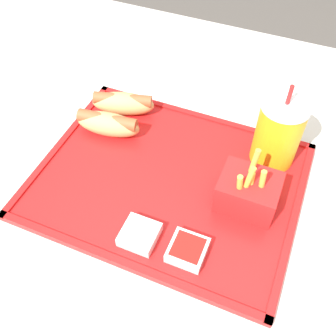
# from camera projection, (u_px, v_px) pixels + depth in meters

# --- Properties ---
(ground_plane) EXTENTS (8.00, 8.00, 0.00)m
(ground_plane) POSITION_uv_depth(u_px,v_px,m) (168.00, 311.00, 1.27)
(ground_plane) COLOR #4C4742
(dining_table) EXTENTS (1.40, 1.04, 0.72)m
(dining_table) POSITION_uv_depth(u_px,v_px,m) (168.00, 261.00, 0.99)
(dining_table) COLOR beige
(dining_table) RESTS_ON ground_plane
(food_tray) EXTENTS (0.45, 0.36, 0.01)m
(food_tray) POSITION_uv_depth(u_px,v_px,m) (168.00, 181.00, 0.69)
(food_tray) COLOR red
(food_tray) RESTS_ON dining_table
(soda_cup) EXTENTS (0.08, 0.08, 0.16)m
(soda_cup) POSITION_uv_depth(u_px,v_px,m) (278.00, 132.00, 0.67)
(soda_cup) COLOR gold
(soda_cup) RESTS_ON food_tray
(hot_dog_far) EXTENTS (0.13, 0.08, 0.05)m
(hot_dog_far) POSITION_uv_depth(u_px,v_px,m) (123.00, 103.00, 0.78)
(hot_dog_far) COLOR tan
(hot_dog_far) RESTS_ON food_tray
(hot_dog_near) EXTENTS (0.13, 0.06, 0.05)m
(hot_dog_near) POSITION_uv_depth(u_px,v_px,m) (108.00, 123.00, 0.75)
(hot_dog_near) COLOR tan
(hot_dog_near) RESTS_ON food_tray
(fries_carton) EXTENTS (0.10, 0.08, 0.10)m
(fries_carton) POSITION_uv_depth(u_px,v_px,m) (248.00, 191.00, 0.64)
(fries_carton) COLOR red
(fries_carton) RESTS_ON food_tray
(sauce_cup_mayo) EXTENTS (0.06, 0.06, 0.02)m
(sauce_cup_mayo) POSITION_uv_depth(u_px,v_px,m) (140.00, 234.00, 0.61)
(sauce_cup_mayo) COLOR silver
(sauce_cup_mayo) RESTS_ON food_tray
(sauce_cup_ketchup) EXTENTS (0.06, 0.06, 0.02)m
(sauce_cup_ketchup) POSITION_uv_depth(u_px,v_px,m) (188.00, 250.00, 0.59)
(sauce_cup_ketchup) COLOR silver
(sauce_cup_ketchup) RESTS_ON food_tray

